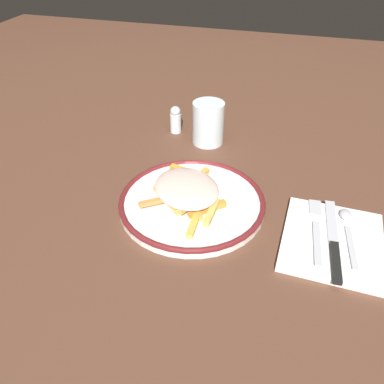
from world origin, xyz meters
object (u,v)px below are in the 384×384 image
(plate, at_px, (192,202))
(water_glass, at_px, (208,123))
(knife, at_px, (334,245))
(salt_shaker, at_px, (176,119))
(fries_heap, at_px, (188,191))
(fork, at_px, (316,230))
(napkin, at_px, (332,241))
(spoon, at_px, (348,227))

(plate, distance_m, water_glass, 0.26)
(knife, height_order, salt_shaker, salt_shaker)
(knife, relative_size, water_glass, 2.04)
(fries_heap, distance_m, fork, 0.24)
(knife, bearing_deg, napkin, 93.32)
(plate, bearing_deg, spoon, 0.65)
(plate, height_order, salt_shaker, salt_shaker)
(salt_shaker, bearing_deg, spoon, -34.24)
(plate, relative_size, water_glass, 2.76)
(fries_heap, bearing_deg, fork, -3.48)
(spoon, xyz_separation_m, water_glass, (-0.32, 0.25, 0.04))
(napkin, bearing_deg, fries_heap, 174.33)
(fries_heap, height_order, salt_shaker, salt_shaker)
(fork, bearing_deg, water_glass, 134.23)
(fries_heap, height_order, fork, fries_heap)
(knife, bearing_deg, plate, 169.27)
(knife, distance_m, spoon, 0.06)
(fries_heap, height_order, knife, fries_heap)
(fries_heap, bearing_deg, spoon, 1.51)
(spoon, bearing_deg, salt_shaker, 145.76)
(plate, relative_size, spoon, 1.87)
(napkin, height_order, salt_shaker, salt_shaker)
(plate, xyz_separation_m, salt_shaker, (-0.13, 0.29, 0.02))
(fork, relative_size, salt_shaker, 2.51)
(napkin, xyz_separation_m, fork, (-0.03, 0.01, 0.01))
(fries_heap, distance_m, water_glass, 0.26)
(fries_heap, xyz_separation_m, knife, (0.27, -0.05, -0.03))
(fries_heap, bearing_deg, salt_shaker, 112.30)
(fries_heap, xyz_separation_m, water_glass, (-0.03, 0.26, 0.01))
(water_glass, bearing_deg, fork, -45.77)
(napkin, distance_m, fork, 0.03)
(plate, bearing_deg, knife, -10.73)
(water_glass, bearing_deg, spoon, -38.19)
(fries_heap, relative_size, water_glass, 2.02)
(spoon, relative_size, water_glass, 1.48)
(plate, xyz_separation_m, water_glass, (-0.03, 0.26, 0.04))
(fries_heap, height_order, napkin, fries_heap)
(plate, distance_m, fork, 0.24)
(napkin, relative_size, knife, 0.92)
(napkin, bearing_deg, spoon, 54.36)
(spoon, height_order, salt_shaker, salt_shaker)
(plate, distance_m, knife, 0.27)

